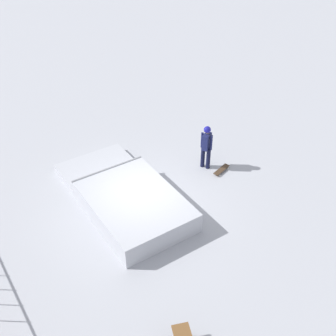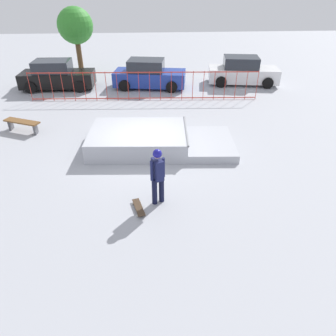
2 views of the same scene
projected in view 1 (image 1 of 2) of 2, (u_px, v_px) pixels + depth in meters
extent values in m
plane|color=#A8AAB2|center=(142.00, 205.00, 13.40)|extent=(60.00, 60.00, 0.00)
cube|color=#B0B3BB|center=(135.00, 206.00, 12.81)|extent=(3.75, 2.81, 0.70)
cube|color=#B0B3BB|center=(98.00, 169.00, 14.75)|extent=(1.95, 2.70, 0.30)
cylinder|color=gray|center=(108.00, 169.00, 13.82)|extent=(0.24, 2.60, 0.08)
cylinder|color=black|center=(203.00, 157.00, 14.90)|extent=(0.15, 0.15, 0.82)
cylinder|color=black|center=(208.00, 159.00, 14.82)|extent=(0.15, 0.15, 0.82)
cube|color=#191E4C|center=(207.00, 141.00, 14.44)|extent=(0.36, 0.44, 0.60)
cylinder|color=#191E4C|center=(202.00, 140.00, 14.51)|extent=(0.09, 0.09, 0.60)
cylinder|color=#191E4C|center=(211.00, 143.00, 14.37)|extent=(0.09, 0.09, 0.60)
sphere|color=tan|center=(207.00, 130.00, 14.17)|extent=(0.22, 0.22, 0.22)
sphere|color=navy|center=(207.00, 130.00, 14.16)|extent=(0.25, 0.25, 0.25)
cube|color=#3F2D1E|center=(222.00, 169.00, 14.84)|extent=(0.39, 0.82, 0.02)
cylinder|color=silver|center=(223.00, 166.00, 15.10)|extent=(0.04, 0.06, 0.06)
cylinder|color=silver|center=(228.00, 168.00, 14.99)|extent=(0.04, 0.06, 0.06)
cylinder|color=silver|center=(215.00, 173.00, 14.75)|extent=(0.04, 0.06, 0.06)
cylinder|color=silver|center=(220.00, 175.00, 14.63)|extent=(0.04, 0.06, 0.06)
cube|color=#4C4C51|center=(181.00, 336.00, 9.40)|extent=(0.08, 0.36, 0.42)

